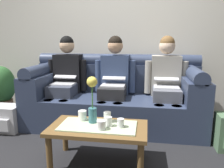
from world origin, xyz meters
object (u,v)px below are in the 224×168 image
at_px(person_left, 66,77).
at_px(cup_near_left, 107,117).
at_px(potted_plant, 2,89).
at_px(cup_near_right, 82,115).
at_px(backpack_left, 7,119).
at_px(coffee_table, 98,131).
at_px(cup_far_right, 109,122).
at_px(couch, 114,98).
at_px(cup_far_left, 101,125).
at_px(flower_vase, 92,98).
at_px(person_middle, 114,78).
at_px(person_right, 166,79).
at_px(cup_far_center, 121,123).

xyz_separation_m(person_left, cup_near_left, (0.76, -0.93, -0.22)).
bearing_deg(potted_plant, cup_near_right, -31.88).
xyz_separation_m(cup_near_left, backpack_left, (-1.41, 0.47, -0.27)).
bearing_deg(coffee_table, cup_far_right, -4.17).
distance_m(couch, cup_far_left, 1.12).
height_order(cup_near_right, cup_far_right, cup_near_right).
xyz_separation_m(flower_vase, cup_far_left, (0.12, -0.15, -0.20)).
relative_size(person_middle, backpack_left, 3.53).
relative_size(person_middle, cup_near_right, 12.64).
height_order(couch, person_right, person_right).
xyz_separation_m(flower_vase, potted_plant, (-1.67, 1.01, -0.20)).
bearing_deg(backpack_left, person_middle, 18.84).
relative_size(couch, cup_far_center, 29.20).
relative_size(backpack_left, potted_plant, 0.44).
height_order(person_middle, flower_vase, person_middle).
bearing_deg(potted_plant, person_right, -1.19).
relative_size(cup_near_right, cup_far_center, 1.22).
distance_m(flower_vase, cup_far_center, 0.35).
xyz_separation_m(person_right, cup_near_left, (-0.62, -0.93, -0.22)).
height_order(cup_far_center, cup_far_right, cup_far_right).
bearing_deg(person_right, flower_vase, -128.20).
bearing_deg(cup_far_center, potted_plant, 150.96).
bearing_deg(couch, backpack_left, -161.01).
height_order(person_left, cup_far_center, person_left).
height_order(couch, person_middle, person_middle).
xyz_separation_m(person_middle, cup_near_left, (0.07, -0.93, -0.22)).
xyz_separation_m(couch, backpack_left, (-1.34, -0.46, -0.20)).
xyz_separation_m(person_left, cup_far_center, (0.90, -1.03, -0.23)).
bearing_deg(potted_plant, flower_vase, -31.18).
distance_m(person_right, cup_near_right, 1.28).
xyz_separation_m(person_left, flower_vase, (0.62, -0.96, -0.03)).
bearing_deg(person_middle, cup_near_left, -85.61).
xyz_separation_m(person_left, backpack_left, (-0.65, -0.46, -0.49)).
bearing_deg(person_middle, backpack_left, -161.16).
height_order(couch, cup_near_left, couch).
bearing_deg(backpack_left, cup_near_right, -21.62).
height_order(person_right, coffee_table, person_right).
bearing_deg(person_right, couch, 179.66).
height_order(couch, cup_near_right, couch).
xyz_separation_m(coffee_table, cup_far_center, (0.21, -0.01, 0.10)).
bearing_deg(couch, person_middle, -90.00).
bearing_deg(backpack_left, potted_plant, 127.93).
distance_m(coffee_table, backpack_left, 1.46).
distance_m(couch, cup_near_left, 0.93).
bearing_deg(cup_far_center, cup_near_left, 143.64).
distance_m(cup_near_left, cup_near_right, 0.25).
distance_m(flower_vase, cup_far_left, 0.28).
height_order(cup_near_left, backpack_left, cup_near_left).
distance_m(person_right, cup_far_left, 1.30).
distance_m(person_right, cup_far_right, 1.20).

